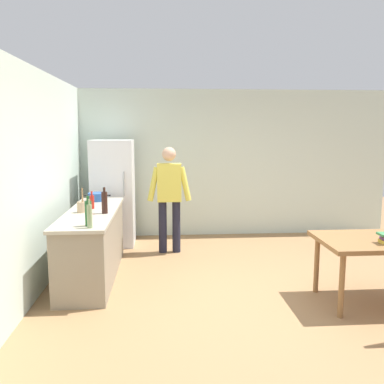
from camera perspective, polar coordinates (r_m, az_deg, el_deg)
ground_plane at (r=5.13m, az=8.32°, el=-13.99°), size 14.00×14.00×0.00m
wall_back at (r=7.72m, az=3.73°, el=4.00°), size 6.40×0.12×2.70m
wall_left at (r=5.10m, az=-21.75°, el=1.10°), size 0.12×5.60×2.70m
kitchen_counter at (r=5.70m, az=-13.63°, el=-7.00°), size 0.64×2.20×0.90m
refrigerator at (r=7.15m, az=-10.89°, el=-0.12°), size 0.70×0.67×1.80m
person at (r=6.54m, az=-3.17°, el=-0.08°), size 0.70×0.22×1.70m
dining_table at (r=5.13m, az=24.80°, el=-6.74°), size 1.40×0.90×0.75m
cooking_pot at (r=6.39m, az=-13.00°, el=-0.65°), size 0.40×0.28×0.12m
utensil_jar at (r=5.53m, az=-15.10°, el=-1.95°), size 0.11×0.11×0.32m
bottle_vinegar_tall at (r=4.61m, az=-14.04°, el=-3.22°), size 0.06×0.06×0.32m
bottle_sauce_red at (r=5.75m, az=-13.72°, el=-1.32°), size 0.06×0.06×0.24m
bottle_wine_dark at (r=5.38m, az=-12.05°, el=-1.40°), size 0.08×0.08×0.34m
bottle_wine_green at (r=4.72m, az=-14.20°, el=-2.85°), size 0.08×0.08×0.34m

